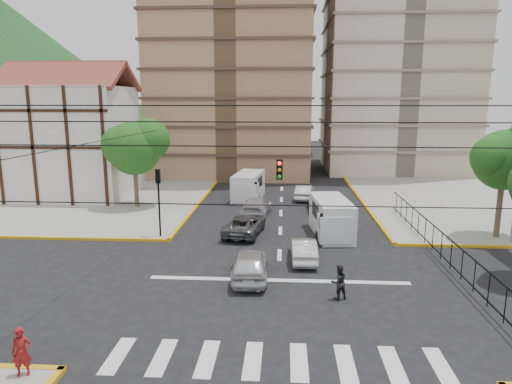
# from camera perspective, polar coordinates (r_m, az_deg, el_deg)

# --- Properties ---
(ground) EXTENTS (160.00, 160.00, 0.00)m
(ground) POSITION_cam_1_polar(r_m,az_deg,el_deg) (22.18, 2.80, -12.15)
(ground) COLOR black
(ground) RESTS_ON ground
(sidewalk_nw) EXTENTS (26.00, 26.00, 0.15)m
(sidewalk_nw) POSITION_cam_1_polar(r_m,az_deg,el_deg) (45.95, -22.60, -0.44)
(sidewalk_nw) COLOR gray
(sidewalk_nw) RESTS_ON ground
(sidewalk_ne) EXTENTS (26.00, 26.00, 0.15)m
(sidewalk_ne) POSITION_cam_1_polar(r_m,az_deg,el_deg) (45.78, 29.11, -1.07)
(sidewalk_ne) COLOR gray
(sidewalk_ne) RESTS_ON ground
(crosswalk_stripes) EXTENTS (12.00, 2.40, 0.01)m
(crosswalk_stripes) POSITION_cam_1_polar(r_m,az_deg,el_deg) (16.86, 2.50, -20.34)
(crosswalk_stripes) COLOR silver
(crosswalk_stripes) RESTS_ON ground
(stop_line) EXTENTS (13.00, 0.40, 0.01)m
(stop_line) POSITION_cam_1_polar(r_m,az_deg,el_deg) (23.29, 2.85, -10.95)
(stop_line) COLOR silver
(stop_line) RESTS_ON ground
(tudor_building) EXTENTS (10.80, 8.05, 12.23)m
(tudor_building) POSITION_cam_1_polar(r_m,az_deg,el_deg) (44.81, -21.96, 6.03)
(tudor_building) COLOR silver
(tudor_building) RESTS_ON ground
(distant_hill) EXTENTS (70.00, 70.00, 28.00)m
(distant_hill) POSITION_cam_1_polar(r_m,az_deg,el_deg) (105.97, -28.63, 12.92)
(distant_hill) COLOR #174518
(distant_hill) RESTS_ON ground
(park_fence) EXTENTS (0.10, 22.50, 1.66)m
(park_fence) POSITION_cam_1_polar(r_m,az_deg,el_deg) (27.80, 22.03, -8.03)
(park_fence) COLOR black
(park_fence) RESTS_ON ground
(tree_park_c) EXTENTS (4.65, 3.80, 7.25)m
(tree_park_c) POSITION_cam_1_polar(r_m,az_deg,el_deg) (32.65, 28.77, 3.84)
(tree_park_c) COLOR #473828
(tree_park_c) RESTS_ON ground
(tree_tudor) EXTENTS (5.39, 4.40, 7.43)m
(tree_tudor) POSITION_cam_1_polar(r_m,az_deg,el_deg) (38.47, -14.87, 5.65)
(tree_tudor) COLOR #473828
(tree_tudor) RESTS_ON ground
(traffic_light_nw) EXTENTS (0.28, 0.22, 4.40)m
(traffic_light_nw) POSITION_cam_1_polar(r_m,az_deg,el_deg) (29.80, -12.09, 0.07)
(traffic_light_nw) COLOR black
(traffic_light_nw) RESTS_ON ground
(traffic_light_hanging) EXTENTS (18.00, 9.12, 0.92)m
(traffic_light_hanging) POSITION_cam_1_polar(r_m,az_deg,el_deg) (18.53, 2.89, 2.19)
(traffic_light_hanging) COLOR black
(traffic_light_hanging) RESTS_ON ground
(van_right_lane) EXTENTS (2.67, 5.59, 2.43)m
(van_right_lane) POSITION_cam_1_polar(r_m,az_deg,el_deg) (30.45, 9.44, -3.32)
(van_right_lane) COLOR silver
(van_right_lane) RESTS_ON ground
(van_left_lane) EXTENTS (2.77, 5.55, 2.39)m
(van_left_lane) POSITION_cam_1_polar(r_m,az_deg,el_deg) (40.82, -1.00, 0.60)
(van_left_lane) COLOR silver
(van_left_lane) RESTS_ON ground
(car_silver_front_left) EXTENTS (2.04, 4.57, 1.53)m
(car_silver_front_left) POSITION_cam_1_polar(r_m,az_deg,el_deg) (23.27, -0.82, -8.95)
(car_silver_front_left) COLOR silver
(car_silver_front_left) RESTS_ON ground
(car_white_front_right) EXTENTS (1.44, 3.90, 1.28)m
(car_white_front_right) POSITION_cam_1_polar(r_m,az_deg,el_deg) (25.88, 5.96, -7.16)
(car_white_front_right) COLOR silver
(car_white_front_right) RESTS_ON ground
(car_grey_mid_left) EXTENTS (2.85, 5.03, 1.32)m
(car_grey_mid_left) POSITION_cam_1_polar(r_m,az_deg,el_deg) (30.53, -1.45, -4.14)
(car_grey_mid_left) COLOR #525459
(car_grey_mid_left) RESTS_ON ground
(car_silver_rear_left) EXTENTS (2.44, 4.94, 1.38)m
(car_silver_rear_left) POSITION_cam_1_polar(r_m,az_deg,el_deg) (35.78, 0.08, -1.74)
(car_silver_rear_left) COLOR silver
(car_silver_rear_left) RESTS_ON ground
(car_darkgrey_mid_right) EXTENTS (1.56, 3.69, 1.24)m
(car_darkgrey_mid_right) POSITION_cam_1_polar(r_m,az_deg,el_deg) (37.21, 7.70, -1.43)
(car_darkgrey_mid_right) COLOR #29292C
(car_darkgrey_mid_right) RESTS_ON ground
(car_white_rear_right) EXTENTS (1.95, 4.14, 1.31)m
(car_white_rear_right) POSITION_cam_1_polar(r_m,az_deg,el_deg) (41.36, 6.06, -0.04)
(car_white_rear_right) COLOR silver
(car_white_rear_right) RESTS_ON ground
(pedestrian_sw_corner) EXTENTS (0.69, 0.55, 1.64)m
(pedestrian_sw_corner) POSITION_cam_1_polar(r_m,az_deg,el_deg) (17.19, -27.26, -17.34)
(pedestrian_sw_corner) COLOR maroon
(pedestrian_sw_corner) RESTS_ON sidewalk_sw
(pedestrian_crosswalk) EXTENTS (0.95, 0.86, 1.61)m
(pedestrian_crosswalk) POSITION_cam_1_polar(r_m,az_deg,el_deg) (21.30, 10.29, -11.01)
(pedestrian_crosswalk) COLOR black
(pedestrian_crosswalk) RESTS_ON ground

